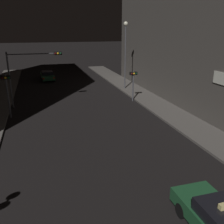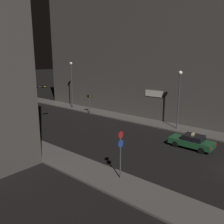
{
  "view_description": "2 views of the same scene",
  "coord_description": "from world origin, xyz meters",
  "views": [
    {
      "loc": [
        -3.5,
        -0.37,
        7.53
      ],
      "look_at": [
        1.51,
        16.5,
        1.64
      ],
      "focal_mm": 40.16,
      "sensor_mm": 36.0,
      "label": 1
    },
    {
      "loc": [
        -20.43,
        -2.99,
        9.23
      ],
      "look_at": [
        -0.32,
        13.97,
        3.08
      ],
      "focal_mm": 38.1,
      "sensor_mm": 36.0,
      "label": 2
    }
  ],
  "objects": [
    {
      "name": "taxi",
      "position": [
        2.51,
        5.61,
        0.74
      ],
      "size": [
        1.84,
        4.46,
        1.62
      ],
      "color": "#1E512D",
      "rests_on": "ground_plane"
    },
    {
      "name": "traffic_light_right_kerb",
      "position": [
        6.17,
        24.19,
        2.38
      ],
      "size": [
        0.8,
        0.42,
        3.27
      ],
      "color": "#47474C",
      "rests_on": "ground_plane"
    },
    {
      "name": "sign_pole_left",
      "position": [
        -7.38,
        7.18,
        2.43
      ],
      "size": [
        0.59,
        0.1,
        3.75
      ],
      "color": "#47474C",
      "rests_on": "sidewalk_left"
    },
    {
      "name": "street_lamp_far_block",
      "position": [
        7.12,
        29.57,
        5.74
      ],
      "size": [
        0.53,
        0.53,
        8.16
      ],
      "color": "#47474C",
      "rests_on": "sidewalk_right"
    },
    {
      "name": "traffic_light_left_kerb",
      "position": [
        -6.17,
        22.28,
        2.74
      ],
      "size": [
        0.8,
        0.42,
        3.84
      ],
      "color": "#47474C",
      "rests_on": "ground_plane"
    },
    {
      "name": "sidewalk_right",
      "position": [
        7.96,
        23.93,
        0.08
      ],
      "size": [
        3.08,
        51.85,
        0.16
      ],
      "primitive_type": "cube",
      "color": "#5B5651",
      "rests_on": "ground_plane"
    },
    {
      "name": "building_facade_right",
      "position": [
        12.94,
        21.09,
        11.16
      ],
      "size": [
        6.97,
        33.95,
        22.33
      ],
      "color": "#514C47",
      "rests_on": "ground_plane"
    },
    {
      "name": "sidewalk_left",
      "position": [
        -7.96,
        23.93,
        0.08
      ],
      "size": [
        3.08,
        51.85,
        0.16
      ],
      "primitive_type": "cube",
      "color": "#5B5651",
      "rests_on": "ground_plane"
    },
    {
      "name": "traffic_light_overhead",
      "position": [
        -4.17,
        25.32,
        3.98
      ],
      "size": [
        5.2,
        0.42,
        5.45
      ],
      "color": "#47474C",
      "rests_on": "ground_plane"
    },
    {
      "name": "street_lamp_near_block",
      "position": [
        7.47,
        9.56,
        5.34
      ],
      "size": [
        0.54,
        0.54,
        7.39
      ],
      "color": "#47474C",
      "rests_on": "sidewalk_right"
    }
  ]
}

